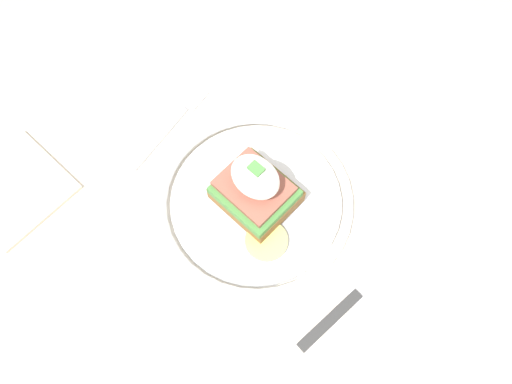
{
  "coord_description": "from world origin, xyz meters",
  "views": [
    {
      "loc": [
        0.13,
        -0.14,
        1.3
      ],
      "look_at": [
        -0.02,
        0.02,
        0.78
      ],
      "focal_mm": 35.0,
      "sensor_mm": 36.0,
      "label": 1
    }
  ],
  "objects": [
    {
      "name": "napkin",
      "position": [
        -0.25,
        -0.17,
        0.75
      ],
      "size": [
        0.12,
        0.12,
        0.01
      ],
      "primitive_type": "cube",
      "rotation": [
        0.0,
        0.0,
        0.02
      ],
      "color": "beige",
      "rests_on": "dining_table"
    },
    {
      "name": "ground_plane",
      "position": [
        0.0,
        0.0,
        0.0
      ],
      "size": [
        6.0,
        6.0,
        0.0
      ],
      "primitive_type": "plane",
      "color": "#9E9993"
    },
    {
      "name": "fork",
      "position": [
        -0.18,
        0.03,
        0.75
      ],
      "size": [
        0.04,
        0.14,
        0.0
      ],
      "color": "silver",
      "rests_on": "dining_table"
    },
    {
      "name": "knife",
      "position": [
        0.14,
        0.01,
        0.75
      ],
      "size": [
        0.03,
        0.18,
        0.01
      ],
      "color": "#2D2D2D",
      "rests_on": "dining_table"
    },
    {
      "name": "sandwich",
      "position": [
        -0.02,
        0.02,
        0.79
      ],
      "size": [
        0.11,
        0.09,
        0.08
      ],
      "color": "brown",
      "rests_on": "plate"
    },
    {
      "name": "dining_table",
      "position": [
        0.0,
        0.0,
        0.61
      ],
      "size": [
        0.84,
        0.76,
        0.74
      ],
      "color": "beige",
      "rests_on": "ground_plane"
    },
    {
      "name": "plate",
      "position": [
        -0.02,
        0.02,
        0.75
      ],
      "size": [
        0.23,
        0.23,
        0.02
      ],
      "color": "silver",
      "rests_on": "dining_table"
    }
  ]
}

